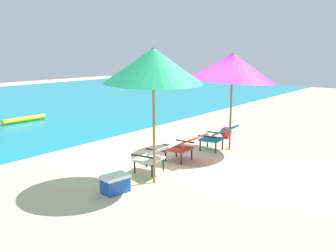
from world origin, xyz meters
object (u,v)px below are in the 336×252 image
object	(u,v)px
beach_umbrella_right	(232,67)
lounge_chair_left	(156,154)
swim_buoy	(24,119)
cooler_box	(115,184)
lounge_chair_right	(218,135)
beach_ball	(226,132)
lounge_chair_center	(185,145)
beach_umbrella_left	(153,66)

from	to	relation	value
beach_umbrella_right	lounge_chair_left	bearing A→B (deg)	173.22
swim_buoy	cooler_box	bearing A→B (deg)	-109.84
cooler_box	swim_buoy	bearing A→B (deg)	70.16
lounge_chair_right	beach_ball	size ratio (longest dim) A/B	2.84
lounge_chair_center	cooler_box	distance (m)	2.24
beach_umbrella_left	cooler_box	world-z (taller)	beach_umbrella_left
beach_umbrella_right	lounge_chair_center	bearing A→B (deg)	170.15
lounge_chair_left	cooler_box	xyz separation A→B (m)	(-1.24, -0.08, -0.24)
cooler_box	lounge_chair_left	bearing A→B (deg)	3.90
swim_buoy	cooler_box	world-z (taller)	cooler_box
swim_buoy	cooler_box	size ratio (longest dim) A/B	3.08
lounge_chair_right	beach_ball	bearing A→B (deg)	20.65
beach_umbrella_left	beach_umbrella_right	world-z (taller)	beach_umbrella_left
swim_buoy	lounge_chair_center	xyz separation A→B (m)	(-0.41, -7.25, 0.31)
swim_buoy	cooler_box	xyz separation A→B (m)	(-2.64, -7.30, 0.06)
lounge_chair_center	beach_ball	xyz separation A→B (m)	(2.64, 0.40, -0.24)
beach_umbrella_left	beach_umbrella_right	bearing A→B (deg)	0.16
lounge_chair_left	lounge_chair_right	distance (m)	2.25
swim_buoy	beach_umbrella_right	bearing A→B (deg)	-81.17
beach_umbrella_right	beach_ball	xyz separation A→B (m)	(1.06, 0.68, -1.90)
lounge_chair_right	cooler_box	bearing A→B (deg)	178.93
lounge_chair_center	lounge_chair_right	bearing A→B (deg)	-5.38
swim_buoy	beach_ball	xyz separation A→B (m)	(2.23, -6.85, 0.07)
lounge_chair_center	lounge_chair_right	world-z (taller)	same
lounge_chair_left	cooler_box	size ratio (longest dim) A/B	1.81
swim_buoy	lounge_chair_center	distance (m)	7.27
lounge_chair_left	lounge_chair_right	world-z (taller)	same
lounge_chair_left	lounge_chair_center	size ratio (longest dim) A/B	1.05
lounge_chair_left	beach_ball	xyz separation A→B (m)	(3.63, 0.37, -0.24)
swim_buoy	cooler_box	distance (m)	7.77
beach_umbrella_left	beach_ball	size ratio (longest dim) A/B	7.72
beach_ball	beach_umbrella_left	bearing A→B (deg)	-170.43
lounge_chair_right	beach_umbrella_right	world-z (taller)	beach_umbrella_right
beach_ball	lounge_chair_right	bearing A→B (deg)	-159.35
beach_ball	swim_buoy	bearing A→B (deg)	108.01
swim_buoy	lounge_chair_left	xyz separation A→B (m)	(-1.40, -7.22, 0.31)
swim_buoy	lounge_chair_right	bearing A→B (deg)	-83.47
lounge_chair_left	beach_umbrella_left	bearing A→B (deg)	-144.59
lounge_chair_left	beach_umbrella_left	world-z (taller)	beach_umbrella_left
beach_ball	cooler_box	bearing A→B (deg)	-174.64
lounge_chair_left	lounge_chair_right	xyz separation A→B (m)	(2.24, -0.15, 0.00)
lounge_chair_right	cooler_box	size ratio (longest dim) A/B	1.80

